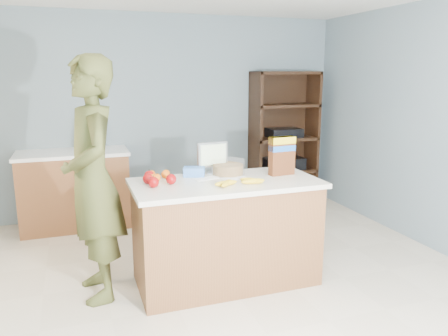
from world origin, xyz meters
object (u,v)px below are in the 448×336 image
object	(u,v)px
counter_peninsula	(226,236)
cereal_box	(282,153)
shelving_unit	(282,141)
person	(93,180)
tv	(213,156)

from	to	relation	value
counter_peninsula	cereal_box	world-z (taller)	cereal_box
shelving_unit	person	xyz separation A→B (m)	(-2.61, -1.91, 0.10)
cereal_box	counter_peninsula	bearing A→B (deg)	-174.49
person	tv	xyz separation A→B (m)	(1.04, 0.18, 0.10)
shelving_unit	cereal_box	bearing A→B (deg)	-116.88
person	tv	bearing A→B (deg)	92.47
shelving_unit	cereal_box	world-z (taller)	shelving_unit
person	cereal_box	xyz separation A→B (m)	(1.59, -0.08, 0.13)
person	cereal_box	distance (m)	1.60
counter_peninsula	shelving_unit	bearing A→B (deg)	52.89
counter_peninsula	tv	distance (m)	0.72
shelving_unit	cereal_box	xyz separation A→B (m)	(-1.01, -2.00, 0.23)
shelving_unit	tv	world-z (taller)	shelving_unit
counter_peninsula	shelving_unit	world-z (taller)	shelving_unit
counter_peninsula	shelving_unit	size ratio (longest dim) A/B	0.87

